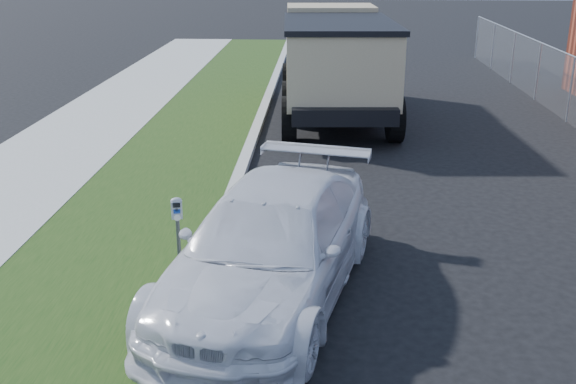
{
  "coord_description": "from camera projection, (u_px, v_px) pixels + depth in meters",
  "views": [
    {
      "loc": [
        -0.93,
        -8.81,
        4.53
      ],
      "look_at": [
        -1.4,
        1.0,
        1.0
      ],
      "focal_mm": 42.0,
      "sensor_mm": 36.0,
      "label": 1
    }
  ],
  "objects": [
    {
      "name": "streetside",
      "position": [
        55.0,
        219.0,
        11.88
      ],
      "size": [
        6.12,
        50.0,
        0.15
      ],
      "color": "gray",
      "rests_on": "ground"
    },
    {
      "name": "dump_truck",
      "position": [
        335.0,
        58.0,
        19.22
      ],
      "size": [
        3.32,
        7.62,
        2.93
      ],
      "rotation": [
        0.0,
        0.0,
        0.05
      ],
      "color": "black",
      "rests_on": "ground"
    },
    {
      "name": "white_wagon",
      "position": [
        270.0,
        244.0,
        9.16
      ],
      "size": [
        3.33,
        5.66,
        1.54
      ],
      "primitive_type": "imported",
      "rotation": [
        0.0,
        0.0,
        -0.23
      ],
      "color": "silver",
      "rests_on": "ground"
    },
    {
      "name": "parking_meter",
      "position": [
        177.0,
        219.0,
        9.46
      ],
      "size": [
        0.18,
        0.14,
        1.18
      ],
      "rotation": [
        0.0,
        0.0,
        0.23
      ],
      "color": "#3F4247",
      "rests_on": "ground"
    },
    {
      "name": "ground",
      "position": [
        381.0,
        282.0,
        9.77
      ],
      "size": [
        120.0,
        120.0,
        0.0
      ],
      "primitive_type": "plane",
      "color": "black",
      "rests_on": "ground"
    }
  ]
}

